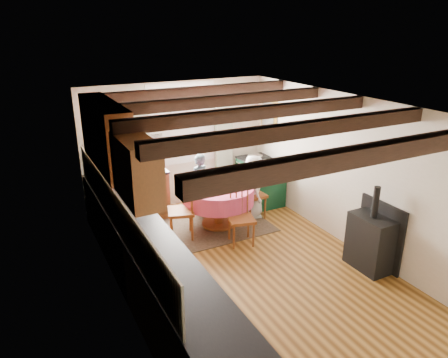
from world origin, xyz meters
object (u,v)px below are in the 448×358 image
dining_table (218,206)px  child_far (199,184)px  cast_iron_stove (372,228)px  aga_range (260,181)px  child_right (253,187)px  chair_near (241,217)px  chair_right (253,193)px  cup (221,185)px  chair_left (181,209)px

dining_table → child_far: 0.67m
cast_iron_stove → child_far: bearing=116.6°
aga_range → child_right: child_right is taller
chair_near → chair_right: (0.67, 0.76, 0.02)m
dining_table → child_right: size_ratio=1.05×
chair_right → dining_table: bearing=89.4°
aga_range → child_right: size_ratio=0.81×
chair_right → cast_iron_stove: bearing=-166.4°
dining_table → cup: cup is taller
cast_iron_stove → child_right: cast_iron_stove is taller
dining_table → cup: size_ratio=13.67×
cup → chair_right: bearing=5.2°
chair_left → chair_near: bearing=67.8°
child_right → cast_iron_stove: bearing=-146.9°
dining_table → chair_right: (0.71, 0.02, 0.12)m
chair_near → chair_left: chair_left is taller
chair_left → cast_iron_stove: cast_iron_stove is taller
chair_near → chair_left: size_ratio=0.92×
child_right → chair_right: bearing=167.5°
chair_left → cast_iron_stove: size_ratio=0.80×
dining_table → aga_range: (1.23, 0.60, 0.07)m
chair_left → child_far: child_far is taller
cast_iron_stove → child_far: 3.19m
chair_near → dining_table: bearing=107.9°
aga_range → child_far: bearing=178.8°
chair_near → child_right: (0.70, 0.81, 0.12)m
dining_table → chair_near: (0.05, -0.74, 0.09)m
chair_right → aga_range: chair_right is taller
child_far → cup: 0.71m
chair_left → dining_table: bearing=114.3°
chair_left → cup: size_ratio=11.26×
chair_near → child_far: (-0.13, 1.37, 0.12)m
dining_table → child_right: child_right is taller
dining_table → chair_left: (-0.74, -0.09, 0.14)m
child_far → cup: bearing=79.7°
cast_iron_stove → child_right: bearing=104.7°
cup → aga_range: bearing=28.1°
chair_right → child_far: child_far is taller
aga_range → cast_iron_stove: bearing=-87.8°
aga_range → cast_iron_stove: (0.11, -2.82, 0.20)m
chair_right → cast_iron_stove: size_ratio=0.77×
cast_iron_stove → child_far: (-1.43, 2.85, -0.05)m
cast_iron_stove → chair_left: bearing=134.2°
chair_near → child_right: child_right is taller
child_right → child_far: bearing=74.4°
aga_range → cup: 1.41m
aga_range → cast_iron_stove: cast_iron_stove is taller
chair_near → child_right: bearing=63.5°
child_right → cup: child_right is taller
chair_right → cup: 0.75m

